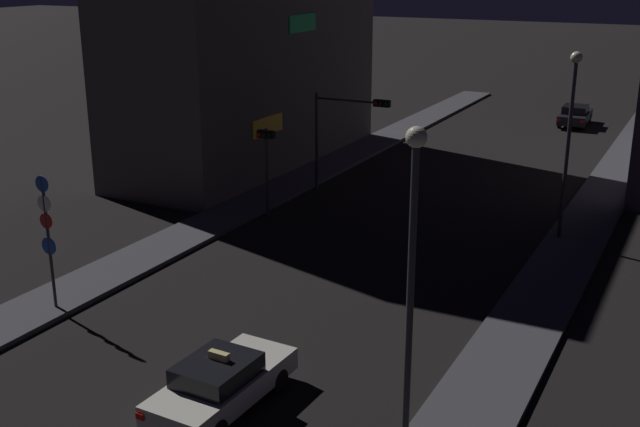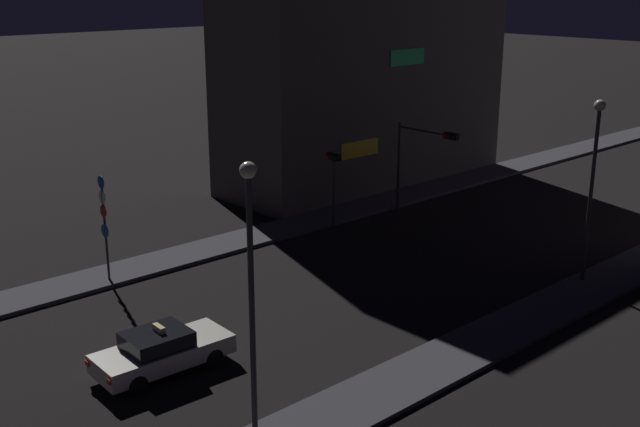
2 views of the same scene
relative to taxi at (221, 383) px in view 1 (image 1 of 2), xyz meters
name	(u,v)px [view 1 (image 1 of 2)]	position (x,y,z in m)	size (l,w,h in m)	color
sidewalk_left	(298,181)	(-8.65, 19.65, -0.65)	(2.35, 64.11, 0.17)	#424247
sidewalk_right	(587,222)	(5.75, 19.65, -0.65)	(2.35, 64.11, 0.17)	#424247
building_facade_left	(249,8)	(-13.07, 22.37, 7.75)	(6.57, 18.52, 16.97)	#514C47
taxi	(221,383)	(0.00, 0.00, 0.00)	(1.96, 4.51, 1.62)	silver
far_car	(575,115)	(1.29, 41.43, 0.00)	(1.95, 4.51, 1.42)	black
traffic_light_overhead	(345,122)	(-5.70, 19.04, 2.79)	(3.90, 0.42, 4.84)	#2D2D33
traffic_light_left_kerb	(266,154)	(-7.22, 14.27, 2.07)	(0.80, 0.42, 3.94)	#2D2D33
sign_pole_left	(47,232)	(-8.11, 2.38, 2.01)	(0.58, 0.10, 4.40)	#2D2D33
street_lamp_near_block	(412,261)	(5.00, -0.12, 4.24)	(0.44, 0.44, 7.63)	#2D2D33
street_lamp_far_block	(570,121)	(5.07, 16.85, 4.19)	(0.45, 0.45, 7.45)	#2D2D33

